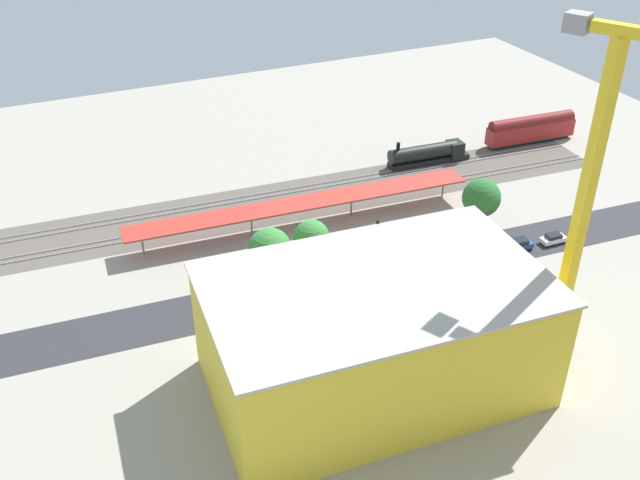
{
  "coord_description": "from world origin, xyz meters",
  "views": [
    {
      "loc": [
        43.98,
        81.54,
        60.22
      ],
      "look_at": [
        7.55,
        0.59,
        5.17
      ],
      "focal_mm": 40.51,
      "sensor_mm": 36.0,
      "label": 1
    }
  ],
  "objects_px": {
    "tower_crane": "(596,188)",
    "street_tree_3": "(271,252)",
    "platform_canopy_near": "(302,204)",
    "construction_building": "(374,336)",
    "parked_car_1": "(519,245)",
    "street_tree_2": "(270,249)",
    "parked_car_3": "(444,268)",
    "street_tree_1": "(311,238)",
    "parked_car_2": "(479,259)",
    "street_tree_0": "(227,268)",
    "locomotive": "(430,154)",
    "traffic_light": "(377,232)",
    "parked_car_0": "(553,239)",
    "street_tree_4": "(481,198)",
    "passenger_coach": "(531,128)",
    "box_truck_0": "(373,284)"
  },
  "relations": [
    {
      "from": "construction_building",
      "to": "street_tree_4",
      "type": "distance_m",
      "value": 41.0
    },
    {
      "from": "tower_crane",
      "to": "street_tree_4",
      "type": "xyz_separation_m",
      "value": [
        -8.08,
        -29.56,
        -17.63
      ]
    },
    {
      "from": "platform_canopy_near",
      "to": "construction_building",
      "type": "xyz_separation_m",
      "value": [
        7.05,
        37.88,
        3.25
      ]
    },
    {
      "from": "passenger_coach",
      "to": "locomotive",
      "type": "bearing_deg",
      "value": 0.01
    },
    {
      "from": "street_tree_0",
      "to": "platform_canopy_near",
      "type": "bearing_deg",
      "value": -141.77
    },
    {
      "from": "street_tree_4",
      "to": "street_tree_2",
      "type": "bearing_deg",
      "value": -1.57
    },
    {
      "from": "passenger_coach",
      "to": "street_tree_1",
      "type": "xyz_separation_m",
      "value": [
        58.73,
        24.14,
        2.57
      ]
    },
    {
      "from": "locomotive",
      "to": "parked_car_0",
      "type": "height_order",
      "value": "locomotive"
    },
    {
      "from": "box_truck_0",
      "to": "passenger_coach",
      "type": "bearing_deg",
      "value": -148.03
    },
    {
      "from": "locomotive",
      "to": "parked_car_1",
      "type": "relative_size",
      "value": 3.91
    },
    {
      "from": "parked_car_1",
      "to": "passenger_coach",
      "type": "bearing_deg",
      "value": -130.13
    },
    {
      "from": "street_tree_0",
      "to": "street_tree_3",
      "type": "relative_size",
      "value": 0.87
    },
    {
      "from": "passenger_coach",
      "to": "tower_crane",
      "type": "xyz_separation_m",
      "value": [
        37.45,
        53.89,
        20.31
      ]
    },
    {
      "from": "parked_car_3",
      "to": "street_tree_1",
      "type": "height_order",
      "value": "street_tree_1"
    },
    {
      "from": "locomotive",
      "to": "tower_crane",
      "type": "height_order",
      "value": "tower_crane"
    },
    {
      "from": "parked_car_0",
      "to": "parked_car_1",
      "type": "relative_size",
      "value": 0.98
    },
    {
      "from": "tower_crane",
      "to": "traffic_light",
      "type": "relative_size",
      "value": 6.78
    },
    {
      "from": "parked_car_1",
      "to": "street_tree_1",
      "type": "relative_size",
      "value": 0.52
    },
    {
      "from": "passenger_coach",
      "to": "parked_car_2",
      "type": "height_order",
      "value": "passenger_coach"
    },
    {
      "from": "construction_building",
      "to": "street_tree_3",
      "type": "distance_m",
      "value": 25.82
    },
    {
      "from": "parked_car_3",
      "to": "street_tree_1",
      "type": "relative_size",
      "value": 0.57
    },
    {
      "from": "street_tree_0",
      "to": "street_tree_2",
      "type": "height_order",
      "value": "street_tree_2"
    },
    {
      "from": "locomotive",
      "to": "passenger_coach",
      "type": "bearing_deg",
      "value": -179.99
    },
    {
      "from": "parked_car_1",
      "to": "street_tree_3",
      "type": "bearing_deg",
      "value": -12.52
    },
    {
      "from": "passenger_coach",
      "to": "construction_building",
      "type": "xyz_separation_m",
      "value": [
        61.84,
        49.31,
        4.16
      ]
    },
    {
      "from": "passenger_coach",
      "to": "parked_car_1",
      "type": "relative_size",
      "value": 4.58
    },
    {
      "from": "parked_car_1",
      "to": "parked_car_2",
      "type": "xyz_separation_m",
      "value": [
        8.04,
        0.78,
        -0.05
      ]
    },
    {
      "from": "parked_car_0",
      "to": "box_truck_0",
      "type": "bearing_deg",
      "value": 0.85
    },
    {
      "from": "parked_car_3",
      "to": "street_tree_0",
      "type": "height_order",
      "value": "street_tree_0"
    },
    {
      "from": "box_truck_0",
      "to": "street_tree_2",
      "type": "bearing_deg",
      "value": -40.95
    },
    {
      "from": "tower_crane",
      "to": "street_tree_3",
      "type": "height_order",
      "value": "tower_crane"
    },
    {
      "from": "street_tree_0",
      "to": "traffic_light",
      "type": "relative_size",
      "value": 1.03
    },
    {
      "from": "parked_car_2",
      "to": "street_tree_0",
      "type": "distance_m",
      "value": 37.69
    },
    {
      "from": "parked_car_0",
      "to": "box_truck_0",
      "type": "height_order",
      "value": "box_truck_0"
    },
    {
      "from": "parked_car_2",
      "to": "construction_building",
      "type": "distance_m",
      "value": 31.95
    },
    {
      "from": "traffic_light",
      "to": "street_tree_3",
      "type": "bearing_deg",
      "value": -2.38
    },
    {
      "from": "construction_building",
      "to": "street_tree_0",
      "type": "bearing_deg",
      "value": -64.1
    },
    {
      "from": "parked_car_1",
      "to": "street_tree_2",
      "type": "xyz_separation_m",
      "value": [
        37.78,
        -8.82,
        3.92
      ]
    },
    {
      "from": "street_tree_1",
      "to": "construction_building",
      "type": "bearing_deg",
      "value": 82.96
    },
    {
      "from": "parked_car_2",
      "to": "box_truck_0",
      "type": "distance_m",
      "value": 18.28
    },
    {
      "from": "street_tree_3",
      "to": "construction_building",
      "type": "bearing_deg",
      "value": 96.68
    },
    {
      "from": "parked_car_2",
      "to": "street_tree_2",
      "type": "xyz_separation_m",
      "value": [
        29.74,
        -9.6,
        3.97
      ]
    },
    {
      "from": "locomotive",
      "to": "street_tree_4",
      "type": "xyz_separation_m",
      "value": [
        5.72,
        24.32,
        3.79
      ]
    },
    {
      "from": "parked_car_0",
      "to": "street_tree_4",
      "type": "relative_size",
      "value": 0.48
    },
    {
      "from": "parked_car_0",
      "to": "street_tree_0",
      "type": "xyz_separation_m",
      "value": [
        50.68,
        -8.01,
        3.54
      ]
    },
    {
      "from": "locomotive",
      "to": "street_tree_2",
      "type": "relative_size",
      "value": 2.1
    },
    {
      "from": "platform_canopy_near",
      "to": "street_tree_0",
      "type": "xyz_separation_m",
      "value": [
        17.01,
        13.4,
        0.35
      ]
    },
    {
      "from": "tower_crane",
      "to": "street_tree_3",
      "type": "xyz_separation_m",
      "value": [
        27.38,
        -30.09,
        -18.73
      ]
    },
    {
      "from": "locomotive",
      "to": "parked_car_0",
      "type": "bearing_deg",
      "value": 94.42
    },
    {
      "from": "parked_car_3",
      "to": "construction_building",
      "type": "height_order",
      "value": "construction_building"
    }
  ]
}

